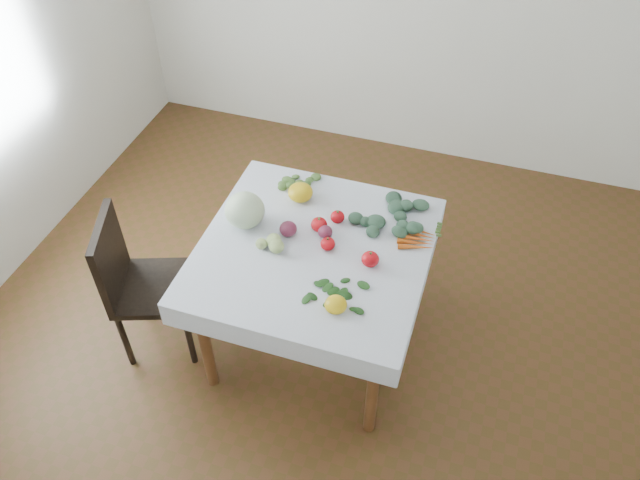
# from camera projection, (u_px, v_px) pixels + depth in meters

# --- Properties ---
(ground) EXTENTS (4.00, 4.00, 0.00)m
(ground) POSITION_uv_depth(u_px,v_px,m) (315.00, 339.00, 3.62)
(ground) COLOR #55331B
(table) EXTENTS (1.00, 1.00, 0.75)m
(table) POSITION_uv_depth(u_px,v_px,m) (314.00, 262.00, 3.16)
(table) COLOR brown
(table) RESTS_ON ground
(tablecloth) EXTENTS (1.12, 1.12, 0.01)m
(tablecloth) POSITION_uv_depth(u_px,v_px,m) (314.00, 248.00, 3.09)
(tablecloth) COLOR white
(tablecloth) RESTS_ON table
(chair) EXTENTS (0.52, 0.52, 0.90)m
(chair) POSITION_uv_depth(u_px,v_px,m) (136.00, 278.00, 3.27)
(chair) COLOR black
(chair) RESTS_ON ground
(cabbage) EXTENTS (0.24, 0.24, 0.18)m
(cabbage) POSITION_uv_depth(u_px,v_px,m) (245.00, 210.00, 3.15)
(cabbage) COLOR silver
(cabbage) RESTS_ON tablecloth
(tomato_a) EXTENTS (0.11, 0.11, 0.07)m
(tomato_a) POSITION_uv_depth(u_px,v_px,m) (319.00, 225.00, 3.15)
(tomato_a) COLOR red
(tomato_a) RESTS_ON tablecloth
(tomato_b) EXTENTS (0.09, 0.09, 0.06)m
(tomato_b) POSITION_uv_depth(u_px,v_px,m) (338.00, 217.00, 3.20)
(tomato_b) COLOR red
(tomato_b) RESTS_ON tablecloth
(tomato_c) EXTENTS (0.09, 0.09, 0.06)m
(tomato_c) POSITION_uv_depth(u_px,v_px,m) (328.00, 244.00, 3.06)
(tomato_c) COLOR red
(tomato_c) RESTS_ON tablecloth
(tomato_d) EXTENTS (0.11, 0.11, 0.07)m
(tomato_d) POSITION_uv_depth(u_px,v_px,m) (370.00, 259.00, 2.98)
(tomato_d) COLOR red
(tomato_d) RESTS_ON tablecloth
(heirloom_back) EXTENTS (0.18, 0.18, 0.09)m
(heirloom_back) POSITION_uv_depth(u_px,v_px,m) (300.00, 192.00, 3.31)
(heirloom_back) COLOR gold
(heirloom_back) RESTS_ON tablecloth
(heirloom_front) EXTENTS (0.11, 0.11, 0.07)m
(heirloom_front) POSITION_uv_depth(u_px,v_px,m) (336.00, 305.00, 2.78)
(heirloom_front) COLOR gold
(heirloom_front) RESTS_ON tablecloth
(onion_a) EXTENTS (0.10, 0.10, 0.08)m
(onion_a) POSITION_uv_depth(u_px,v_px,m) (288.00, 229.00, 3.13)
(onion_a) COLOR #531731
(onion_a) RESTS_ON tablecloth
(onion_b) EXTENTS (0.08, 0.08, 0.06)m
(onion_b) POSITION_uv_depth(u_px,v_px,m) (325.00, 232.00, 3.12)
(onion_b) COLOR #531731
(onion_b) RESTS_ON tablecloth
(tomatillo_cluster) EXTENTS (0.15, 0.13, 0.05)m
(tomatillo_cluster) POSITION_uv_depth(u_px,v_px,m) (268.00, 244.00, 3.07)
(tomatillo_cluster) COLOR #B0CE77
(tomatillo_cluster) RESTS_ON tablecloth
(carrot_bunch) EXTENTS (0.19, 0.18, 0.03)m
(carrot_bunch) POSITION_uv_depth(u_px,v_px,m) (418.00, 239.00, 3.11)
(carrot_bunch) COLOR #D05717
(carrot_bunch) RESTS_ON tablecloth
(kale_bunch) EXTENTS (0.38, 0.30, 0.05)m
(kale_bunch) POSITION_uv_depth(u_px,v_px,m) (390.00, 216.00, 3.21)
(kale_bunch) COLOR #375B44
(kale_bunch) RESTS_ON tablecloth
(basil_bunch) EXTENTS (0.28, 0.20, 0.01)m
(basil_bunch) POSITION_uv_depth(u_px,v_px,m) (338.00, 293.00, 2.87)
(basil_bunch) COLOR #214716
(basil_bunch) RESTS_ON tablecloth
(dill_bunch) EXTENTS (0.23, 0.18, 0.02)m
(dill_bunch) POSITION_uv_depth(u_px,v_px,m) (297.00, 183.00, 3.42)
(dill_bunch) COLOR #4C6D32
(dill_bunch) RESTS_ON tablecloth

